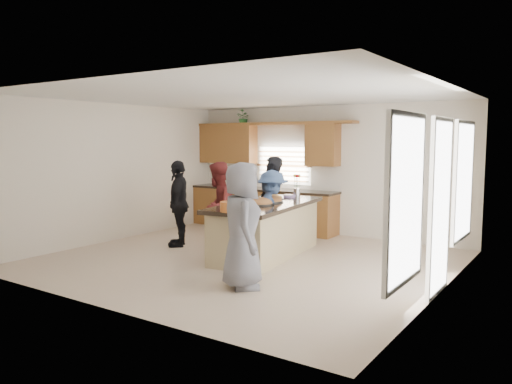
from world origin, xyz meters
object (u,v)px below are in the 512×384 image
Objects in this scene: woman_right_back at (272,214)px; woman_right_front at (242,225)px; woman_left_back at (272,202)px; woman_left_mid at (218,208)px; salad_bowl at (232,206)px; island at (266,231)px; woman_left_front at (179,203)px.

woman_right_front is (0.65, -1.82, 0.11)m from woman_right_back.
woman_left_back reaches higher than woman_left_mid.
woman_left_back is at bearing 131.68° from woman_left_mid.
woman_right_front is (0.64, -0.63, -0.15)m from salad_bowl.
salad_bowl is at bearing 147.69° from woman_right_back.
woman_right_front is at bearing -44.35° from salad_bowl.
woman_right_front is (0.77, -1.82, 0.43)m from island.
salad_bowl is at bearing -2.95° from woman_left_back.
woman_right_front reaches higher than woman_left_front.
woman_left_back is 1.10m from woman_left_mid.
woman_left_front reaches higher than woman_left_mid.
woman_right_front reaches higher than salad_bowl.
woman_right_back reaches higher than salad_bowl.
salad_bowl is 0.22× the size of woman_left_mid.
salad_bowl is 1.22m from woman_right_back.
woman_right_front reaches higher than woman_left_mid.
woman_left_front is (-1.99, 0.95, -0.20)m from salad_bowl.
woman_right_back is 1.94m from woman_right_front.
woman_left_mid is 1.00× the size of woman_left_front.
island is 0.98m from woman_left_mid.
woman_left_mid reaches higher than island.
island is 1.91m from woman_left_front.
woman_left_mid is at bearing 137.59° from salad_bowl.
island is at bearing 63.10° from woman_left_front.
woman_left_mid is 1.01m from woman_left_front.
woman_right_back is at bearing 16.46° from woman_left_back.
woman_right_back is 0.87× the size of woman_right_front.
island is at bearing 8.55° from woman_left_back.
salad_bowl is 1.89m from woman_left_back.
island is 1.61× the size of woman_left_back.
island is 1.69× the size of woman_left_mid.
woman_left_front is 3.06m from woman_right_front.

